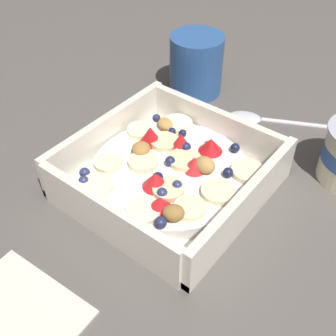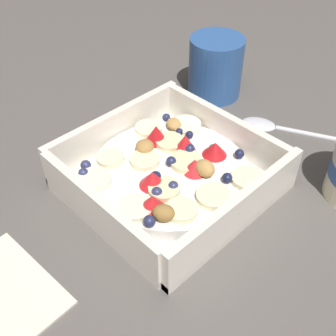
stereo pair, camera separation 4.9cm
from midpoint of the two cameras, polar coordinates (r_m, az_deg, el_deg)
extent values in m
plane|color=#56514C|center=(0.52, 1.63, -1.50)|extent=(2.40, 2.40, 0.00)
cube|color=white|center=(0.51, 2.76, -2.23)|extent=(0.21, 0.21, 0.01)
cube|color=white|center=(0.55, -4.78, 4.78)|extent=(0.21, 0.01, 0.06)
cube|color=white|center=(0.45, 12.18, -6.47)|extent=(0.21, 0.01, 0.06)
cube|color=white|center=(0.55, 10.06, 4.60)|extent=(0.01, 0.19, 0.06)
cube|color=white|center=(0.44, -6.16, -6.40)|extent=(0.01, 0.19, 0.06)
cylinder|color=white|center=(0.50, 2.81, -1.15)|extent=(0.19, 0.19, 0.02)
cylinder|color=#F4EAB7|center=(0.44, 4.99, -5.80)|extent=(0.04, 0.04, 0.01)
cylinder|color=#F4EAB7|center=(0.55, -0.06, 5.18)|extent=(0.04, 0.04, 0.01)
cylinder|color=beige|center=(0.46, 2.49, -3.01)|extent=(0.05, 0.05, 0.01)
cylinder|color=beige|center=(0.53, 2.89, 3.41)|extent=(0.05, 0.05, 0.01)
cylinder|color=#F4EAB7|center=(0.49, 13.49, -1.53)|extent=(0.05, 0.05, 0.01)
cylinder|color=#F7EFC6|center=(0.44, -1.29, -5.52)|extent=(0.05, 0.05, 0.01)
cylinder|color=#F7EFC6|center=(0.48, -6.94, -1.66)|extent=(0.05, 0.05, 0.01)
cylinder|color=#F4EAB7|center=(0.46, 9.05, -4.01)|extent=(0.05, 0.05, 0.01)
cylinder|color=beige|center=(0.50, 5.25, 0.75)|extent=(0.05, 0.05, 0.01)
cylinder|color=#F4EAB7|center=(0.50, -4.98, 1.23)|extent=(0.05, 0.05, 0.01)
cylinder|color=#F4EAB7|center=(0.50, -0.34, 0.93)|extent=(0.05, 0.05, 0.01)
cylinder|color=#F7EFC6|center=(0.55, 4.98, 5.61)|extent=(0.05, 0.05, 0.01)
cone|color=red|center=(0.52, 1.07, 4.51)|extent=(0.04, 0.04, 0.02)
cone|color=red|center=(0.47, 0.90, -1.57)|extent=(0.03, 0.03, 0.02)
cone|color=red|center=(0.44, 1.02, -4.83)|extent=(0.04, 0.04, 0.02)
cone|color=red|center=(0.48, 6.49, 0.16)|extent=(0.04, 0.04, 0.02)
cone|color=red|center=(0.51, 9.03, 2.45)|extent=(0.04, 0.04, 0.02)
cone|color=red|center=(0.51, 5.05, 3.28)|extent=(0.04, 0.04, 0.02)
sphere|color=navy|center=(0.49, -8.22, 0.24)|extent=(0.01, 0.01, 0.01)
sphere|color=#191E3D|center=(0.54, 5.50, 4.35)|extent=(0.01, 0.01, 0.01)
sphere|color=#191E3D|center=(0.54, 4.12, 4.72)|extent=(0.01, 0.01, 0.01)
sphere|color=#23284C|center=(0.56, 2.27, 6.67)|extent=(0.01, 0.01, 0.01)
sphere|color=#191E3D|center=(0.48, 10.84, -1.46)|extent=(0.01, 0.01, 0.01)
sphere|color=#191E3D|center=(0.47, 1.26, -1.28)|extent=(0.01, 0.01, 0.01)
sphere|color=#23284C|center=(0.43, 0.76, -7.31)|extent=(0.01, 0.01, 0.01)
sphere|color=#23284C|center=(0.51, 5.65, 2.45)|extent=(0.01, 0.01, 0.01)
sphere|color=navy|center=(0.46, 3.73, -2.56)|extent=(0.01, 0.01, 0.01)
sphere|color=#191E3D|center=(0.51, 12.25, 1.76)|extent=(0.01, 0.01, 0.01)
sphere|color=navy|center=(0.46, 1.55, -3.42)|extent=(0.01, 0.01, 0.01)
sphere|color=#23284C|center=(0.49, 3.26, 0.77)|extent=(0.01, 0.01, 0.01)
sphere|color=navy|center=(0.48, -8.49, -0.78)|extent=(0.01, 0.01, 0.01)
sphere|color=#23284C|center=(0.52, 8.71, 2.51)|extent=(0.01, 0.01, 0.01)
ellipsoid|color=tan|center=(0.55, 3.34, 5.78)|extent=(0.03, 0.03, 0.01)
ellipsoid|color=tan|center=(0.48, 7.85, -0.16)|extent=(0.02, 0.03, 0.02)
ellipsoid|color=olive|center=(0.43, 2.65, -6.21)|extent=(0.03, 0.03, 0.02)
ellipsoid|color=#AD7F42|center=(0.51, -0.48, 2.72)|extent=(0.03, 0.03, 0.02)
ellipsoid|color=silver|center=(0.62, 14.36, 5.95)|extent=(0.05, 0.06, 0.01)
cylinder|color=silver|center=(0.62, 22.13, 4.07)|extent=(0.06, 0.12, 0.01)
cylinder|color=#2D5699|center=(0.66, 8.57, 13.16)|extent=(0.08, 0.08, 0.09)
torus|color=#2D5699|center=(0.69, 10.15, 14.75)|extent=(0.05, 0.02, 0.05)
camera|label=1|loc=(0.02, -87.13, 2.59)|focal=45.46mm
camera|label=2|loc=(0.02, 92.87, -2.59)|focal=45.46mm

